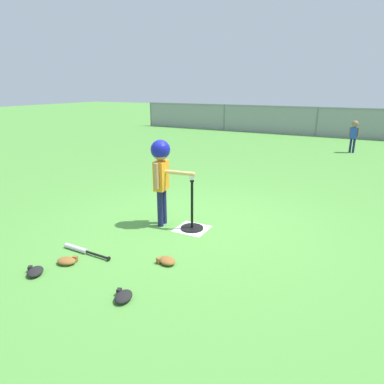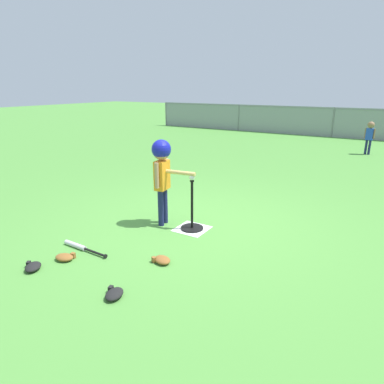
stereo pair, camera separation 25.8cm
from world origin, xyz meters
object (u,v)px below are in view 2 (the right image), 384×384
glove_by_plate (33,267)px  glove_outfield_drop (114,294)px  batting_tee (192,221)px  batter_child (162,165)px  fielder_near_right (370,133)px  glove_near_bats (65,257)px  glove_tossed_aside (162,260)px  baseball_on_tee (192,178)px  spare_bat_silver (79,247)px

glove_by_plate → glove_outfield_drop: bearing=4.4°
batting_tee → batter_child: batter_child is taller
fielder_near_right → glove_outfield_drop: size_ratio=3.75×
glove_near_bats → glove_tossed_aside: (1.01, 0.54, 0.00)m
fielder_near_right → batter_child: bearing=-105.2°
baseball_on_tee → glove_near_bats: baseball_on_tee is taller
glove_by_plate → glove_tossed_aside: same height
glove_outfield_drop → glove_near_bats: bearing=166.5°
glove_tossed_aside → batter_child: bearing=124.9°
batter_child → glove_by_plate: 2.06m
spare_bat_silver → glove_by_plate: size_ratio=2.66×
batting_tee → glove_tossed_aside: size_ratio=2.73×
glove_by_plate → glove_near_bats: same height
baseball_on_tee → batter_child: 0.48m
batter_child → glove_tossed_aside: batter_child is taller
batter_child → glove_tossed_aside: (0.66, -0.95, -0.85)m
batting_tee → spare_bat_silver: 1.54m
baseball_on_tee → fielder_near_right: bearing=78.0°
baseball_on_tee → glove_tossed_aside: baseball_on_tee is taller
batter_child → spare_bat_silver: 1.53m
glove_by_plate → fielder_near_right: bearing=74.9°
fielder_near_right → glove_outfield_drop: (-1.36, -9.16, -0.58)m
baseball_on_tee → fielder_near_right: (1.57, 7.38, -0.14)m
baseball_on_tee → spare_bat_silver: bearing=-124.9°
spare_bat_silver → fielder_near_right: bearing=74.2°
batting_tee → spare_bat_silver: (-0.88, -1.26, -0.09)m
fielder_near_right → glove_by_plate: fielder_near_right is taller
baseball_on_tee → fielder_near_right: fielder_near_right is taller
spare_bat_silver → batting_tee: bearing=55.1°
baseball_on_tee → glove_outfield_drop: (0.21, -1.78, -0.72)m
spare_bat_silver → glove_tossed_aside: (1.08, 0.26, 0.01)m
glove_outfield_drop → fielder_near_right: bearing=81.6°
fielder_near_right → glove_near_bats: fielder_near_right is taller
fielder_near_right → glove_outfield_drop: fielder_near_right is taller
spare_bat_silver → glove_tossed_aside: size_ratio=2.75×
glove_near_bats → glove_outfield_drop: (1.01, -0.24, 0.00)m
baseball_on_tee → glove_by_plate: (-0.92, -1.87, -0.72)m
baseball_on_tee → glove_near_bats: (-0.80, -1.54, -0.72)m
fielder_near_right → glove_by_plate: (-2.49, -9.25, -0.58)m
baseball_on_tee → batter_child: batter_child is taller
batting_tee → baseball_on_tee: baseball_on_tee is taller
spare_bat_silver → batter_child: bearing=70.5°
fielder_near_right → glove_tossed_aside: 8.51m
spare_bat_silver → glove_tossed_aside: 1.11m
fielder_near_right → glove_by_plate: 9.60m
batter_child → fielder_near_right: 7.71m
batting_tee → batter_child: (-0.45, -0.06, 0.77)m
glove_by_plate → glove_tossed_aside: size_ratio=1.04×
glove_near_bats → glove_tossed_aside: size_ratio=0.95×
spare_bat_silver → glove_tossed_aside: bearing=13.2°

